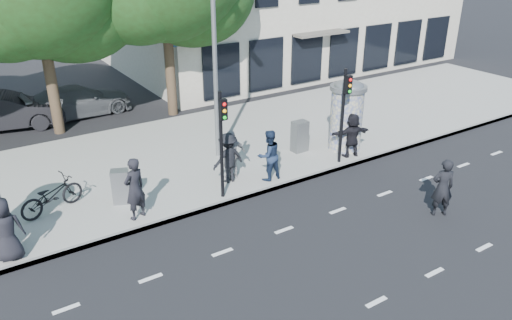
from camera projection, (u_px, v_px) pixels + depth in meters
ground at (315, 254)px, 13.04m from camera, size 120.00×120.00×0.00m
sidewalk at (189, 155)px, 18.74m from camera, size 40.00×8.00×0.15m
curb at (244, 197)px, 15.72m from camera, size 40.00×0.10×0.16m
lane_dash_near at (376, 302)px, 11.35m from camera, size 32.00×0.12×0.01m
lane_dash_far at (284, 230)px, 14.11m from camera, size 32.00×0.12×0.01m
ad_column_right at (347, 114)px, 18.56m from camera, size 1.36×1.36×2.65m
traffic_pole_near at (222, 135)px, 14.72m from camera, size 0.22×0.31×3.40m
traffic_pole_far at (344, 107)px, 17.08m from camera, size 0.22×0.31×3.40m
street_lamp at (215, 28)px, 16.52m from camera, size 0.25×0.93×8.00m
ped_a at (6, 230)px, 12.28m from camera, size 0.92×0.68×1.71m
ped_b at (135, 189)px, 14.06m from camera, size 0.80×0.66×1.87m
ped_c at (269, 155)px, 16.36m from camera, size 0.86×0.68×1.74m
ped_d at (228, 158)px, 16.22m from camera, size 1.13×0.69×1.70m
ped_e at (232, 155)px, 16.42m from camera, size 1.05×0.66×1.72m
ped_f at (352, 135)px, 18.12m from camera, size 1.60×0.86×1.64m
man_road at (443, 188)px, 14.53m from camera, size 0.78×0.69×1.80m
bicycle at (52, 195)px, 14.58m from camera, size 1.29×2.08×1.03m
cabinet_left at (121, 187)px, 15.04m from camera, size 0.62×0.55×1.08m
cabinet_right at (300, 136)px, 18.62m from camera, size 0.57×0.42×1.18m
car_mid at (4, 111)px, 21.09m from camera, size 2.67×5.06×1.59m
car_right at (78, 101)px, 22.68m from camera, size 2.35×4.98×1.40m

